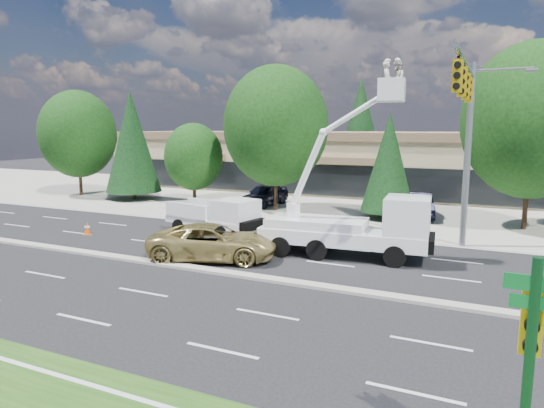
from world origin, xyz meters
The scene contains 23 objects.
ground centered at (0.00, 0.00, 0.00)m, with size 140.00×140.00×0.00m, color black.
concrete_apron centered at (0.00, 20.00, 0.01)m, with size 140.00×22.00×0.01m, color #9A978C.
road_median centered at (0.00, 0.00, 0.06)m, with size 120.00×0.55×0.12m, color #9A978C.
strip_mall centered at (0.00, 29.97, 2.83)m, with size 50.40×15.40×5.50m.
tree_front_a centered at (-22.00, 15.00, 5.35)m, with size 6.59×6.59×9.14m.
tree_front_b centered at (-16.00, 15.00, 4.77)m, with size 4.51×4.51×8.89m.
tree_front_c centered at (-10.00, 15.00, 3.68)m, with size 4.53×4.53×6.29m.
tree_front_d centered at (-3.00, 15.00, 6.02)m, with size 7.41×7.41×10.28m.
tree_front_e centered at (5.00, 15.00, 3.69)m, with size 3.49×3.49×6.87m.
tree_front_f centered at (13.00, 15.00, 6.30)m, with size 7.75×7.75×10.76m.
tree_back_a centered at (-18.00, 42.00, 4.70)m, with size 4.45×4.45×8.77m.
tree_back_b centered at (-4.00, 42.00, 6.31)m, with size 5.97×5.97×11.76m.
tree_back_c centered at (10.00, 42.00, 4.51)m, with size 4.27×4.27×8.41m.
signal_mast centered at (10.03, 7.04, 6.06)m, with size 2.76×10.16×9.00m.
street_sign_pole centered at (12.00, -8.40, 2.44)m, with size 0.90×0.44×4.00m.
utility_pickup centered at (-2.49, 6.12, 0.87)m, with size 5.78×3.05×2.11m.
bucket_truck centered at (5.76, 4.78, 1.86)m, with size 7.79×3.05×8.81m.
traffic_cone_a centered at (-9.20, 3.19, 0.34)m, with size 0.40×0.40×0.70m.
traffic_cone_b centered at (-1.09, 3.79, 0.34)m, with size 0.40×0.40×0.70m.
traffic_cone_c centered at (0.27, 3.52, 0.34)m, with size 0.40×0.40×0.70m.
minivan centered at (-0.06, 1.71, 0.80)m, with size 2.65×5.74×1.60m, color tan.
parked_car_west centered at (-4.65, 16.55, 0.84)m, with size 1.98×4.91×1.67m, color black.
parked_car_east centered at (6.77, 16.46, 0.81)m, with size 1.72×4.93×1.63m, color black.
Camera 1 is at (11.35, -16.48, 5.90)m, focal length 32.00 mm.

